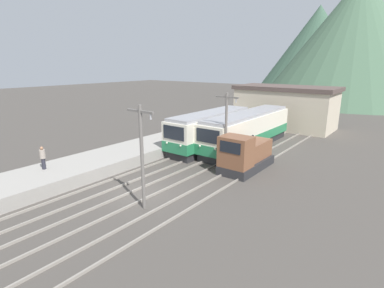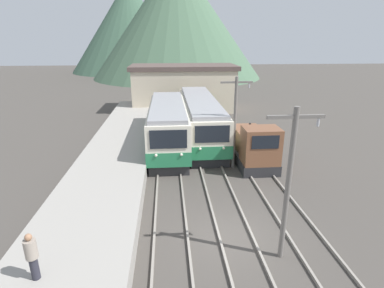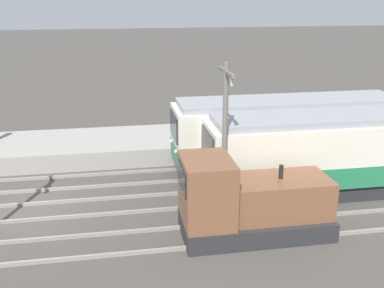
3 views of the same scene
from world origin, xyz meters
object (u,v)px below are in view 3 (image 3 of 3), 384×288
commuter_train_left (287,137)px  shunting_locomotive (248,203)px  commuter_train_center (362,154)px  catenary_mast_mid (225,135)px

commuter_train_left → shunting_locomotive: bearing=-32.4°
commuter_train_center → catenary_mast_mid: (1.51, -6.61, 1.69)m
commuter_train_left → catenary_mast_mid: bearing=-44.4°
commuter_train_left → catenary_mast_mid: size_ratio=1.86×
commuter_train_center → shunting_locomotive: bearing=-63.7°
shunting_locomotive → catenary_mast_mid: (-1.49, -0.54, 2.12)m
commuter_train_left → shunting_locomotive: size_ratio=2.09×
commuter_train_center → shunting_locomotive: size_ratio=2.60×
commuter_train_center → catenary_mast_mid: 6.99m
shunting_locomotive → catenary_mast_mid: 2.65m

